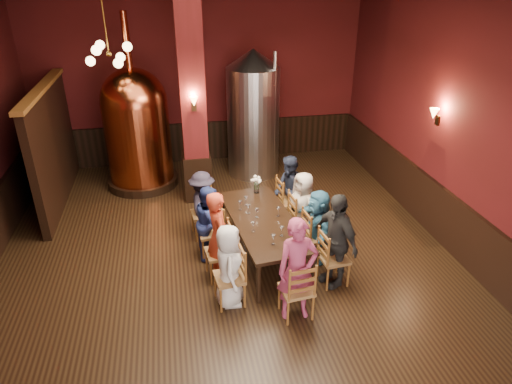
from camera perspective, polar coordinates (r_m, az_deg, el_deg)
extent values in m
plane|color=black|center=(7.81, -3.28, -9.60)|extent=(10.00, 10.00, 0.00)
cube|color=#4E1013|center=(11.53, -7.17, 14.61)|extent=(8.00, 0.02, 4.50)
cube|color=#4E1013|center=(8.21, 25.34, 7.35)|extent=(0.02, 10.00, 4.50)
cube|color=black|center=(8.86, 22.95, -3.35)|extent=(0.08, 9.90, 1.00)
cube|color=black|center=(11.97, -6.69, 6.36)|extent=(7.90, 0.08, 1.00)
cube|color=#4E1013|center=(9.37, -7.95, 11.79)|extent=(0.58, 0.58, 4.50)
cube|color=black|center=(10.35, -24.00, 5.02)|extent=(0.22, 3.50, 2.40)
cube|color=black|center=(7.72, 0.93, -3.63)|extent=(1.25, 2.49, 0.06)
cylinder|color=black|center=(6.92, 0.32, -11.42)|extent=(0.07, 0.07, 0.69)
cylinder|color=black|center=(7.18, 7.14, -10.06)|extent=(0.07, 0.07, 0.69)
cylinder|color=black|center=(8.77, -4.12, -2.57)|extent=(0.07, 0.07, 0.69)
cylinder|color=black|center=(8.97, 1.35, -1.77)|extent=(0.07, 0.07, 0.69)
imported|color=silver|center=(6.76, -3.40, -9.21)|extent=(0.47, 0.68, 1.32)
imported|color=#B4361E|center=(7.24, -4.71, -5.53)|extent=(0.45, 0.61, 1.54)
imported|color=navy|center=(7.85, -5.75, -3.73)|extent=(0.44, 0.70, 1.32)
imported|color=black|center=(8.43, -6.68, -1.60)|extent=(0.65, 0.92, 1.30)
imported|color=black|center=(7.19, 9.91, -5.93)|extent=(0.68, 1.00, 1.58)
imported|color=teal|center=(7.77, 7.67, -4.23)|extent=(0.42, 1.23, 1.32)
imported|color=beige|center=(8.28, 5.83, -1.92)|extent=(0.63, 0.76, 1.35)
imported|color=#1D243A|center=(8.82, 4.19, 0.17)|extent=(0.45, 0.72, 1.38)
imported|color=#993357|center=(6.47, 5.20, -9.68)|extent=(0.58, 0.38, 1.59)
cylinder|color=black|center=(10.97, -13.89, 1.46)|extent=(1.61, 1.61, 0.18)
cylinder|color=#B9502A|center=(10.60, -14.46, 6.26)|extent=(1.67, 1.67, 1.78)
sphere|color=#B9502A|center=(10.34, -15.02, 10.89)|extent=(1.43, 1.43, 1.43)
cylinder|color=#B9502A|center=(10.09, -15.89, 17.71)|extent=(0.14, 0.14, 1.16)
cylinder|color=#B2B2B7|center=(10.85, -0.35, 8.71)|extent=(1.52, 1.52, 2.55)
cone|color=#B2B2B7|center=(10.49, -0.37, 16.40)|extent=(1.22, 1.22, 0.41)
cylinder|color=#B2B2B7|center=(10.47, 2.29, 9.48)|extent=(0.08, 0.08, 2.85)
cylinder|color=white|center=(8.56, 0.07, 0.48)|extent=(0.10, 0.10, 0.18)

